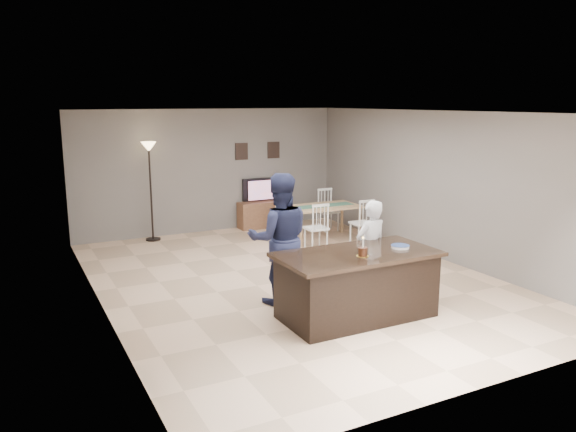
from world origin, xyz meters
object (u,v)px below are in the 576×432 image
man (279,239)px  birthday_cake (363,252)px  television (263,190)px  woman (371,250)px  tv_console (264,214)px  dining_table (323,212)px  plate_stack (400,247)px  floor_lamp (150,164)px  kitchen_island (357,285)px

man → birthday_cake: size_ratio=7.36×
television → woman: 5.13m
tv_console → dining_table: 1.77m
birthday_cake → plate_stack: birthday_cake is taller
plate_stack → man: bearing=141.4°
woman → plate_stack: 0.65m
woman → man: (-1.27, 0.44, 0.21)m
woman → dining_table: (1.20, 3.39, -0.14)m
woman → floor_lamp: (-2.00, 4.96, 0.86)m
woman → birthday_cake: (-0.64, -0.72, 0.23)m
dining_table → man: bearing=-128.8°
television → dining_table: (0.60, -1.70, -0.27)m
man → plate_stack: 1.69m
kitchen_island → dining_table: size_ratio=1.22×
tv_console → birthday_cake: birthday_cake is taller
kitchen_island → dining_table: 4.33m
plate_stack → floor_lamp: bearing=110.2°
man → dining_table: size_ratio=1.08×
man → dining_table: man is taller
television → plate_stack: (-0.55, -5.71, 0.06)m
birthday_cake → plate_stack: 0.70m
plate_stack → birthday_cake: bearing=-171.2°
man → floor_lamp: size_ratio=0.92×
kitchen_island → television: television is taller
woman → floor_lamp: floor_lamp is taller
dining_table → kitchen_island: bearing=-113.4°
floor_lamp → television: bearing=3.0°
woman → plate_stack: woman is taller
floor_lamp → woman: bearing=-68.0°
man → birthday_cake: (0.63, -1.16, 0.02)m
kitchen_island → man: 1.29m
woman → floor_lamp: 5.41m
kitchen_island → man: (-0.67, 0.99, 0.49)m
television → plate_stack: size_ratio=3.61×
dining_table → floor_lamp: bearing=155.0°
television → floor_lamp: 2.70m
kitchen_island → plate_stack: (0.65, -0.07, 0.47)m
man → television: bearing=-93.5°
television → birthday_cake: 5.95m
television → birthday_cake: size_ratio=3.56×
television → dining_table: 1.83m
kitchen_island → woman: woman is taller
television → floor_lamp: size_ratio=0.45×
birthday_cake → floor_lamp: size_ratio=0.13×
woman → dining_table: woman is taller
dining_table → television: bearing=110.5°
television → man: (-1.87, -4.65, 0.08)m
plate_stack → dining_table: plate_stack is taller
kitchen_island → floor_lamp: floor_lamp is taller
tv_console → floor_lamp: size_ratio=0.58×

